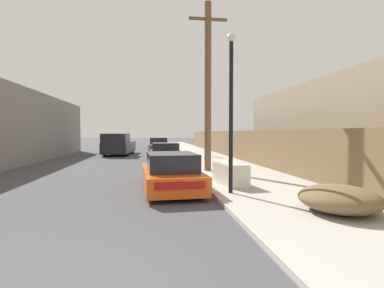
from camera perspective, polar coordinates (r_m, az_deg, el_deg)
sidewalk_curb at (r=26.70m, az=0.65°, el=-1.80°), size 4.20×63.00×0.12m
discarded_fridge at (r=10.46m, az=7.30°, el=-5.63°), size 0.93×1.76×0.77m
parked_sports_car_red at (r=10.03m, az=-4.11°, el=-5.53°), size 1.99×4.52×1.25m
car_parked_mid at (r=19.39m, az=-5.08°, el=-1.73°), size 1.98×4.24×1.26m
car_parked_far at (r=28.07m, az=-6.31°, el=-0.36°), size 1.97×4.62×1.45m
pickup_truck at (r=26.17m, az=-13.86°, el=-0.07°), size 2.49×5.74×1.83m
utility_pole at (r=14.27m, az=3.05°, el=11.18°), size 1.80×0.31×7.84m
street_lamp at (r=8.94m, az=7.45°, el=8.15°), size 0.26×0.26×4.69m
brush_pile at (r=7.61m, az=26.20°, el=-9.31°), size 1.72×1.92×0.61m
wooden_fence at (r=22.79m, az=7.11°, el=0.08°), size 0.08×36.69×1.92m
building_right_house at (r=17.25m, az=29.30°, el=2.84°), size 6.00×14.51×4.38m
pedestrian at (r=22.77m, az=2.87°, el=-0.22°), size 0.34×0.34×1.64m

